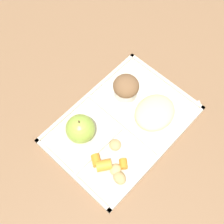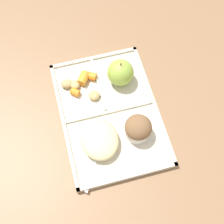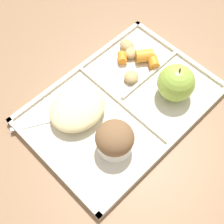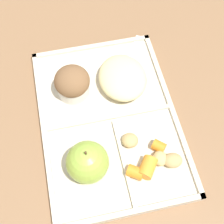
{
  "view_description": "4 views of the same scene",
  "coord_description": "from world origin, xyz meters",
  "px_view_note": "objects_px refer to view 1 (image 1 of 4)",
  "views": [
    {
      "loc": [
        -0.28,
        -0.23,
        0.78
      ],
      "look_at": [
        -0.01,
        0.03,
        0.05
      ],
      "focal_mm": 52.16,
      "sensor_mm": 36.0,
      "label": 1
    },
    {
      "loc": [
        0.36,
        -0.09,
        0.8
      ],
      "look_at": [
        0.01,
        0.0,
        0.04
      ],
      "focal_mm": 51.63,
      "sensor_mm": 36.0,
      "label": 2
    },
    {
      "loc": [
        0.25,
        0.22,
        0.56
      ],
      "look_at": [
        0.04,
        0.02,
        0.05
      ],
      "focal_mm": 51.24,
      "sensor_mm": 36.0,
      "label": 3
    },
    {
      "loc": [
        -0.29,
        0.06,
        0.57
      ],
      "look_at": [
        -0.01,
        -0.0,
        0.05
      ],
      "focal_mm": 51.96,
      "sensor_mm": 36.0,
      "label": 4
    }
  ],
  "objects_px": {
    "lunch_tray": "(122,125)",
    "green_apple": "(80,129)",
    "plastic_fork": "(168,111)",
    "bran_muffin": "(126,87)"
  },
  "relations": [
    {
      "from": "lunch_tray",
      "to": "plastic_fork",
      "type": "height_order",
      "value": "lunch_tray"
    },
    {
      "from": "lunch_tray",
      "to": "green_apple",
      "type": "relative_size",
      "value": 4.57
    },
    {
      "from": "lunch_tray",
      "to": "plastic_fork",
      "type": "bearing_deg",
      "value": -29.22
    },
    {
      "from": "lunch_tray",
      "to": "green_apple",
      "type": "distance_m",
      "value": 0.12
    },
    {
      "from": "lunch_tray",
      "to": "plastic_fork",
      "type": "relative_size",
      "value": 2.58
    },
    {
      "from": "plastic_fork",
      "to": "green_apple",
      "type": "bearing_deg",
      "value": 149.81
    },
    {
      "from": "lunch_tray",
      "to": "bran_muffin",
      "type": "xyz_separation_m",
      "value": [
        0.08,
        0.06,
        0.04
      ]
    },
    {
      "from": "green_apple",
      "to": "plastic_fork",
      "type": "distance_m",
      "value": 0.24
    },
    {
      "from": "plastic_fork",
      "to": "lunch_tray",
      "type": "bearing_deg",
      "value": 150.78
    },
    {
      "from": "green_apple",
      "to": "plastic_fork",
      "type": "xyz_separation_m",
      "value": [
        0.21,
        -0.12,
        -0.04
      ]
    }
  ]
}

